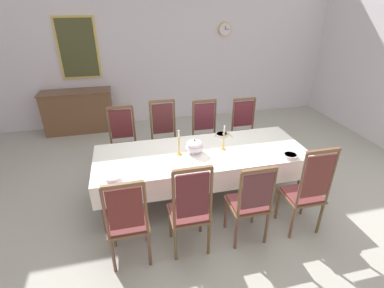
% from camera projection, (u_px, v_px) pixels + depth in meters
% --- Properties ---
extents(ground, '(7.74, 6.63, 0.04)m').
position_uv_depth(ground, '(203.00, 204.00, 4.16)').
color(ground, '#A9A79D').
extents(back_wall, '(7.74, 0.08, 3.43)m').
position_uv_depth(back_wall, '(164.00, 45.00, 6.25)').
color(back_wall, silver).
rests_on(back_wall, ground).
extents(dining_table, '(2.87, 1.05, 0.76)m').
position_uv_depth(dining_table, '(201.00, 156.00, 3.96)').
color(dining_table, brown).
rests_on(dining_table, ground).
extents(tablecloth, '(2.89, 1.07, 0.31)m').
position_uv_depth(tablecloth, '(201.00, 156.00, 3.96)').
color(tablecloth, white).
rests_on(tablecloth, dining_table).
extents(chair_south_a, '(0.44, 0.42, 1.13)m').
position_uv_depth(chair_south_a, '(128.00, 220.00, 2.99)').
color(chair_south_a, brown).
rests_on(chair_south_a, ground).
extents(chair_north_a, '(0.44, 0.42, 1.14)m').
position_uv_depth(chair_north_a, '(123.00, 142.00, 4.60)').
color(chair_north_a, brown).
rests_on(chair_north_a, ground).
extents(chair_south_b, '(0.44, 0.42, 1.20)m').
position_uv_depth(chair_south_b, '(190.00, 209.00, 3.12)').
color(chair_south_b, brown).
rests_on(chair_south_b, ground).
extents(chair_north_b, '(0.44, 0.42, 1.19)m').
position_uv_depth(chair_north_b, '(165.00, 136.00, 4.73)').
color(chair_north_b, brown).
rests_on(chair_north_b, ground).
extents(chair_south_c, '(0.44, 0.42, 1.09)m').
position_uv_depth(chair_south_c, '(250.00, 202.00, 3.28)').
color(chair_south_c, brown).
rests_on(chair_south_c, ground).
extents(chair_north_c, '(0.44, 0.42, 1.13)m').
position_uv_depth(chair_north_c, '(206.00, 133.00, 4.88)').
color(chair_north_c, brown).
rests_on(chair_north_c, ground).
extents(chair_south_d, '(0.44, 0.42, 1.23)m').
position_uv_depth(chair_south_d, '(307.00, 190.00, 3.40)').
color(chair_south_d, brown).
rests_on(chair_south_d, ground).
extents(chair_north_d, '(0.44, 0.42, 1.11)m').
position_uv_depth(chair_north_d, '(245.00, 130.00, 5.03)').
color(chair_north_d, brown).
rests_on(chair_north_d, ground).
extents(soup_tureen, '(0.24, 0.24, 0.20)m').
position_uv_depth(soup_tureen, '(194.00, 146.00, 3.86)').
color(soup_tureen, white).
rests_on(soup_tureen, tablecloth).
extents(candlestick_west, '(0.07, 0.07, 0.35)m').
position_uv_depth(candlestick_west, '(179.00, 145.00, 3.80)').
color(candlestick_west, gold).
rests_on(candlestick_west, tablecloth).
extents(candlestick_east, '(0.07, 0.07, 0.35)m').
position_uv_depth(candlestick_east, '(224.00, 140.00, 3.93)').
color(candlestick_east, gold).
rests_on(candlestick_east, tablecloth).
extents(bowl_near_left, '(0.20, 0.20, 0.04)m').
position_uv_depth(bowl_near_left, '(222.00, 134.00, 4.37)').
color(bowl_near_left, white).
rests_on(bowl_near_left, tablecloth).
extents(bowl_near_right, '(0.19, 0.19, 0.05)m').
position_uv_depth(bowl_near_right, '(290.00, 156.00, 3.78)').
color(bowl_near_right, white).
rests_on(bowl_near_right, tablecloth).
extents(bowl_far_left, '(0.18, 0.18, 0.04)m').
position_uv_depth(bowl_far_left, '(113.00, 178.00, 3.33)').
color(bowl_far_left, white).
rests_on(bowl_far_left, tablecloth).
extents(spoon_primary, '(0.04, 0.18, 0.01)m').
position_uv_depth(spoon_primary, '(229.00, 134.00, 4.42)').
color(spoon_primary, gold).
rests_on(spoon_primary, tablecloth).
extents(spoon_secondary, '(0.06, 0.17, 0.01)m').
position_uv_depth(spoon_secondary, '(297.00, 155.00, 3.83)').
color(spoon_secondary, gold).
rests_on(spoon_secondary, tablecloth).
extents(sideboard, '(1.44, 0.48, 0.90)m').
position_uv_depth(sideboard, '(79.00, 111.00, 6.16)').
color(sideboard, brown).
rests_on(sideboard, ground).
extents(mounted_clock, '(0.29, 0.06, 0.29)m').
position_uv_depth(mounted_clock, '(225.00, 29.00, 6.34)').
color(mounted_clock, '#D1B251').
extents(framed_painting, '(0.79, 0.05, 1.22)m').
position_uv_depth(framed_painting, '(78.00, 48.00, 5.83)').
color(framed_painting, '#D1B251').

